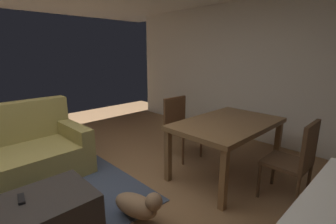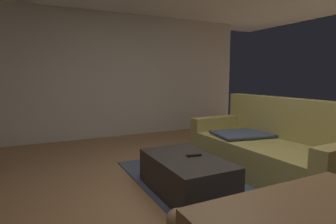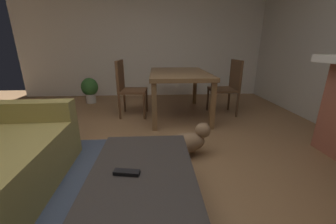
% 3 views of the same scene
% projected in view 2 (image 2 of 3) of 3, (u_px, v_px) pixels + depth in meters
% --- Properties ---
extents(floor, '(8.36, 8.36, 0.00)m').
position_uv_depth(floor, '(213.00, 205.00, 2.66)').
color(floor, olive).
extents(wall_left, '(0.12, 5.81, 2.51)m').
position_uv_depth(wall_left, '(115.00, 76.00, 5.59)').
color(wall_left, beige).
rests_on(wall_left, ground).
extents(area_rug, '(2.60, 2.00, 0.01)m').
position_uv_depth(area_rug, '(231.00, 182.00, 3.21)').
color(area_rug, '#3D475B').
rests_on(area_rug, ground).
extents(couch, '(2.15, 1.04, 0.96)m').
position_uv_depth(couch, '(272.00, 148.00, 3.51)').
color(couch, '#9E8E4C').
rests_on(couch, ground).
extents(ottoman_coffee_table, '(1.09, 0.65, 0.39)m').
position_uv_depth(ottoman_coffee_table, '(186.00, 175.00, 2.92)').
color(ottoman_coffee_table, '#2D2826').
rests_on(ottoman_coffee_table, ground).
extents(tv_remote, '(0.08, 0.17, 0.02)m').
position_uv_depth(tv_remote, '(194.00, 155.00, 2.94)').
color(tv_remote, black).
rests_on(tv_remote, ottoman_coffee_table).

